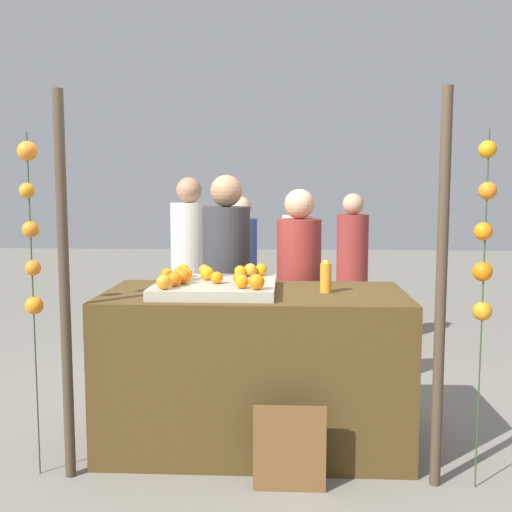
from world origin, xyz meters
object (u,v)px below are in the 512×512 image
object	(u,v)px
orange_0	(180,273)
vendor_right	(299,307)
stall_counter	(255,368)
chalkboard_sign	(290,449)
vendor_left	(227,300)
juice_bottle	(326,277)
orange_1	(257,282)

from	to	relation	value
orange_0	vendor_right	xyz separation A→B (m)	(0.75, 0.59, -0.32)
orange_0	stall_counter	bearing A→B (deg)	-11.35
orange_0	chalkboard_sign	distance (m)	1.27
chalkboard_sign	vendor_left	xyz separation A→B (m)	(-0.44, 1.26, 0.55)
chalkboard_sign	vendor_right	world-z (taller)	vendor_right
vendor_left	vendor_right	bearing A→B (deg)	1.75
orange_0	vendor_left	xyz separation A→B (m)	(0.24, 0.57, -0.27)
stall_counter	juice_bottle	xyz separation A→B (m)	(0.42, -0.00, 0.56)
juice_bottle	vendor_left	bearing A→B (deg)	134.60
juice_bottle	vendor_left	size ratio (longest dim) A/B	0.12
stall_counter	orange_1	world-z (taller)	orange_1
stall_counter	vendor_left	xyz separation A→B (m)	(-0.23, 0.67, 0.30)
orange_1	stall_counter	bearing A→B (deg)	95.21
orange_1	juice_bottle	xyz separation A→B (m)	(0.40, 0.28, -0.01)
stall_counter	juice_bottle	bearing A→B (deg)	-0.05
orange_0	orange_1	world-z (taller)	orange_1
orange_1	vendor_right	world-z (taller)	vendor_right
chalkboard_sign	vendor_right	bearing A→B (deg)	87.04
chalkboard_sign	vendor_left	bearing A→B (deg)	109.40
orange_1	juice_bottle	world-z (taller)	juice_bottle
stall_counter	vendor_left	bearing A→B (deg)	109.35
chalkboard_sign	vendor_left	distance (m)	1.45
orange_0	orange_1	bearing A→B (deg)	-37.19
juice_bottle	vendor_right	size ratio (longest dim) A/B	0.12
orange_0	vendor_right	distance (m)	1.00
orange_1	chalkboard_sign	size ratio (longest dim) A/B	0.19
stall_counter	vendor_right	distance (m)	0.78
vendor_right	vendor_left	bearing A→B (deg)	-178.25
chalkboard_sign	juice_bottle	bearing A→B (deg)	70.33
orange_1	vendor_left	world-z (taller)	vendor_left
chalkboard_sign	stall_counter	bearing A→B (deg)	109.46
orange_0	juice_bottle	xyz separation A→B (m)	(0.89, -0.09, -0.01)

